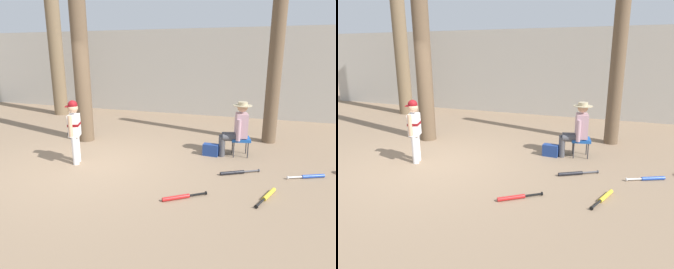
{
  "view_description": "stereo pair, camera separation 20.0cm",
  "coord_description": "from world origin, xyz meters",
  "views": [
    {
      "loc": [
        3.33,
        -4.97,
        2.21
      ],
      "look_at": [
        1.61,
        0.14,
        0.75
      ],
      "focal_mm": 32.4,
      "sensor_mm": 36.0,
      "label": 1
    },
    {
      "loc": [
        3.52,
        -4.9,
        2.21
      ],
      "look_at": [
        1.61,
        0.14,
        0.75
      ],
      "focal_mm": 32.4,
      "sensor_mm": 36.0,
      "label": 2
    }
  ],
  "objects": [
    {
      "name": "bat_yellow_trainer",
      "position": [
        3.43,
        -0.34,
        0.03
      ],
      "size": [
        0.31,
        0.72,
        0.07
      ],
      "color": "yellow",
      "rests_on": "ground"
    },
    {
      "name": "bat_black_composite",
      "position": [
        2.84,
        0.46,
        0.03
      ],
      "size": [
        0.71,
        0.46,
        0.07
      ],
      "color": "black",
      "rests_on": "ground"
    },
    {
      "name": "ground_plane",
      "position": [
        0.0,
        0.0,
        0.0
      ],
      "size": [
        60.0,
        60.0,
        0.0
      ],
      "primitive_type": "plane",
      "color": "#897056"
    },
    {
      "name": "tree_near_player",
      "position": [
        -1.12,
        1.57,
        2.2
      ],
      "size": [
        0.56,
        0.56,
        4.95
      ],
      "color": "brown",
      "rests_on": "ground"
    },
    {
      "name": "concrete_back_wall",
      "position": [
        0.0,
        5.95,
        1.51
      ],
      "size": [
        18.0,
        0.36,
        3.03
      ],
      "primitive_type": "cube",
      "color": "#ADA89E",
      "rests_on": "ground"
    },
    {
      "name": "tree_far_left",
      "position": [
        -3.98,
        4.29,
        2.58
      ],
      "size": [
        0.76,
        0.76,
        5.94
      ],
      "color": "brown",
      "rests_on": "ground"
    },
    {
      "name": "tree_behind_spectator",
      "position": [
        3.39,
        2.91,
        2.06
      ],
      "size": [
        0.47,
        0.47,
        4.58
      ],
      "color": "brown",
      "rests_on": "ground"
    },
    {
      "name": "folding_stool",
      "position": [
        2.8,
        1.59,
        0.36
      ],
      "size": [
        0.47,
        0.47,
        0.41
      ],
      "color": "#194C9E",
      "rests_on": "ground"
    },
    {
      "name": "bat_blue_youth",
      "position": [
        4.15,
        0.71,
        0.03
      ],
      "size": [
        0.67,
        0.37,
        0.07
      ],
      "color": "#2347AD",
      "rests_on": "ground"
    },
    {
      "name": "young_ballplayer",
      "position": [
        -0.36,
        0.04,
        0.74
      ],
      "size": [
        0.46,
        0.55,
        1.31
      ],
      "color": "white",
      "rests_on": "ground"
    },
    {
      "name": "seated_spectator",
      "position": [
        2.7,
        1.57,
        0.64
      ],
      "size": [
        0.68,
        0.54,
        1.2
      ],
      "color": "#47474C",
      "rests_on": "ground"
    },
    {
      "name": "bat_red_barrel",
      "position": [
        2.13,
        -0.84,
        0.03
      ],
      "size": [
        0.63,
        0.5,
        0.07
      ],
      "color": "red",
      "rests_on": "ground"
    },
    {
      "name": "handbag_beside_stool",
      "position": [
        2.19,
        1.38,
        0.13
      ],
      "size": [
        0.35,
        0.2,
        0.26
      ],
      "primitive_type": "cube",
      "rotation": [
        0.0,
        0.0,
        -0.06
      ],
      "color": "navy",
      "rests_on": "ground"
    }
  ]
}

